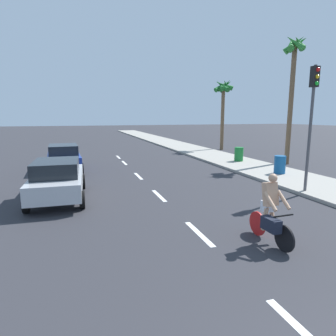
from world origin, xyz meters
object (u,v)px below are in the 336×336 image
Objects in this scene: parked_car_silver at (58,179)px; traffic_signal at (312,106)px; cyclist at (270,213)px; trash_bin_near at (280,165)px; palm_tree_far at (223,93)px; trash_bin_far at (239,154)px; parked_car_blue at (64,157)px; palm_tree_mid at (294,66)px.

parked_car_silver is 10.46m from traffic_signal.
cyclist is 9.19m from trash_bin_near.
palm_tree_far is at bearing 74.45° from traffic_signal.
cyclist is 13.09m from trash_bin_far.
parked_car_silver is 19.89m from palm_tree_far.
traffic_signal is (9.84, -2.25, 2.77)m from parked_car_silver.
traffic_signal is at bearing -10.85° from parked_car_silver.
palm_tree_mid is (14.34, -1.97, 5.52)m from parked_car_blue.
palm_tree_far is 7.05× the size of trash_bin_far.
trash_bin_near is at bearing -92.73° from trash_bin_far.
trash_bin_near is 1.02× the size of trash_bin_far.
trash_bin_far is at bearing -5.97° from parked_car_blue.
trash_bin_far is (1.63, 7.95, -2.99)m from traffic_signal.
trash_bin_far is at bearing 154.27° from palm_tree_mid.
parked_car_silver is at bearing -153.57° from trash_bin_far.
cyclist is 21.51m from palm_tree_far.
parked_car_silver is at bearing -174.10° from trash_bin_near.
palm_tree_mid is 8.83× the size of trash_bin_far.
palm_tree_mid is 7.24m from trash_bin_near.
palm_tree_mid reaches higher than trash_bin_far.
parked_car_blue is at bearing -153.80° from palm_tree_far.
parked_car_silver is 15.97m from palm_tree_mid.
traffic_signal is 5.46× the size of trash_bin_far.
palm_tree_far reaches higher than parked_car_silver.
parked_car_silver is at bearing 167.12° from traffic_signal.
trash_bin_near is at bearing -134.56° from palm_tree_mid.
parked_car_silver is at bearing -163.28° from palm_tree_mid.
cyclist reaches higher than parked_car_silver.
cyclist is at bearing -114.73° from palm_tree_far.
trash_bin_far is at bearing 78.40° from traffic_signal.
trash_bin_near is (-3.10, -3.15, -5.74)m from palm_tree_mid.
parked_car_silver is 12.81m from trash_bin_far.
cyclist is 1.88× the size of trash_bin_near.
cyclist is 13.27m from parked_car_blue.
palm_tree_mid is (9.00, 10.18, 5.53)m from cyclist.
traffic_signal reaches higher than cyclist.
traffic_signal is (-4.51, -6.56, -2.75)m from palm_tree_mid.
trash_bin_near is at bearing -103.48° from palm_tree_far.
cyclist is 1.91× the size of trash_bin_far.
cyclist is 0.22× the size of palm_tree_mid.
palm_tree_far is 9.29m from trash_bin_far.
parked_car_silver reaches higher than trash_bin_near.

